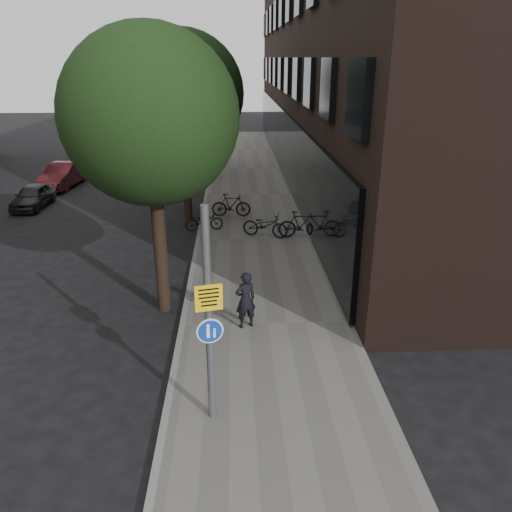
{
  "coord_description": "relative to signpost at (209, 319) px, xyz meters",
  "views": [
    {
      "loc": [
        -0.59,
        -8.21,
        6.64
      ],
      "look_at": [
        -0.06,
        3.43,
        2.0
      ],
      "focal_mm": 35.0,
      "sensor_mm": 36.0,
      "label": 1
    }
  ],
  "objects": [
    {
      "name": "parked_car_near",
      "position": [
        -9.02,
        15.5,
        -1.74
      ],
      "size": [
        1.4,
        3.23,
        1.09
      ],
      "primitive_type": "imported",
      "rotation": [
        0.0,
        0.0,
        -0.04
      ],
      "color": "black",
      "rests_on": "ground"
    },
    {
      "name": "parked_car_far",
      "position": [
        -8.54,
        30.68,
        -1.74
      ],
      "size": [
        1.94,
        3.89,
        1.08
      ],
      "primitive_type": "imported",
      "rotation": [
        0.0,
        0.0,
        0.12
      ],
      "color": "#1C2333",
      "rests_on": "ground"
    },
    {
      "name": "pedestrian",
      "position": [
        0.74,
        3.47,
        -1.39
      ],
      "size": [
        0.66,
        0.56,
        1.53
      ],
      "primitive_type": "imported",
      "rotation": [
        0.0,
        0.0,
        3.54
      ],
      "color": "black",
      "rests_on": "sidewalk"
    },
    {
      "name": "building_right_dark_brick",
      "position": [
        9.58,
        22.28,
        6.72
      ],
      "size": [
        12.0,
        40.0,
        18.0
      ],
      "primitive_type": "cube",
      "color": "black",
      "rests_on": "ground"
    },
    {
      "name": "ground",
      "position": [
        1.08,
        0.28,
        -2.28
      ],
      "size": [
        120.0,
        120.0,
        0.0
      ],
      "primitive_type": "plane",
      "color": "black",
      "rests_on": "ground"
    },
    {
      "name": "parked_bike_curb_far",
      "position": [
        0.37,
        13.21,
        -1.65
      ],
      "size": [
        1.73,
        0.59,
        1.02
      ],
      "primitive_type": "imported",
      "rotation": [
        0.0,
        0.0,
        1.51
      ],
      "color": "black",
      "rests_on": "sidewalk"
    },
    {
      "name": "curb_edge",
      "position": [
        -0.92,
        10.28,
        -2.22
      ],
      "size": [
        0.15,
        60.0,
        0.13
      ],
      "primitive_type": "cube",
      "color": "slate",
      "rests_on": "ground"
    },
    {
      "name": "parked_car_mid",
      "position": [
        -8.86,
        19.57,
        -1.63
      ],
      "size": [
        1.85,
        4.08,
        1.3
      ],
      "primitive_type": "imported",
      "rotation": [
        0.0,
        0.0,
        -0.12
      ],
      "color": "#53171D",
      "rests_on": "ground"
    },
    {
      "name": "street_tree_near",
      "position": [
        -1.45,
        4.92,
        2.83
      ],
      "size": [
        4.4,
        4.4,
        7.5
      ],
      "color": "black",
      "rests_on": "ground"
    },
    {
      "name": "parked_bike_facade_near",
      "position": [
        1.69,
        10.47,
        -1.69
      ],
      "size": [
        1.91,
        1.22,
        0.95
      ],
      "primitive_type": "imported",
      "rotation": [
        0.0,
        0.0,
        1.22
      ],
      "color": "black",
      "rests_on": "sidewalk"
    },
    {
      "name": "sidewalk",
      "position": [
        1.33,
        10.28,
        -2.22
      ],
      "size": [
        4.5,
        60.0,
        0.12
      ],
      "primitive_type": "cube",
      "color": "#5F5D58",
      "rests_on": "ground"
    },
    {
      "name": "street_tree_far",
      "position": [
        -1.45,
        22.42,
        2.83
      ],
      "size": [
        5.0,
        5.0,
        7.8
      ],
      "color": "black",
      "rests_on": "ground"
    },
    {
      "name": "signpost",
      "position": [
        0.0,
        0.0,
        0.0
      ],
      "size": [
        0.49,
        0.14,
        4.28
      ],
      "rotation": [
        0.0,
        0.0,
        0.22
      ],
      "color": "#595B5E",
      "rests_on": "sidewalk"
    },
    {
      "name": "parked_bike_curb_near",
      "position": [
        -0.72,
        11.33,
        -1.76
      ],
      "size": [
        1.59,
        0.8,
        0.8
      ],
      "primitive_type": "imported",
      "rotation": [
        0.0,
        0.0,
        1.76
      ],
      "color": "black",
      "rests_on": "sidewalk"
    },
    {
      "name": "parked_bike_facade_far",
      "position": [
        3.08,
        10.3,
        -1.63
      ],
      "size": [
        1.79,
        0.59,
        1.06
      ],
      "primitive_type": "imported",
      "rotation": [
        0.0,
        0.0,
        1.52
      ],
      "color": "black",
      "rests_on": "sidewalk"
    },
    {
      "name": "street_tree_mid",
      "position": [
        -1.45,
        13.42,
        2.83
      ],
      "size": [
        5.0,
        5.0,
        7.8
      ],
      "color": "black",
      "rests_on": "ground"
    }
  ]
}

